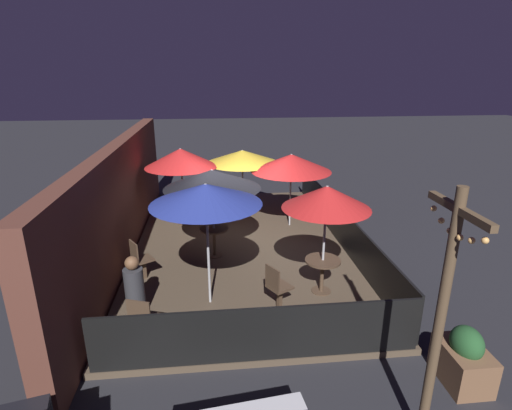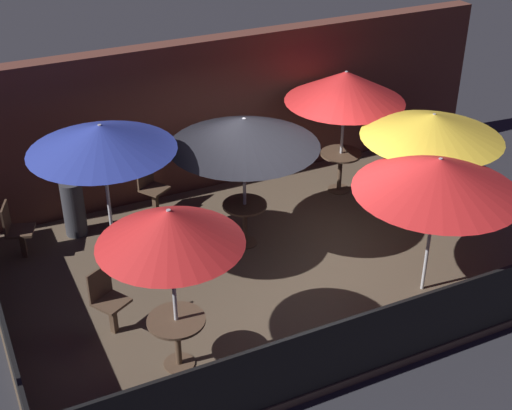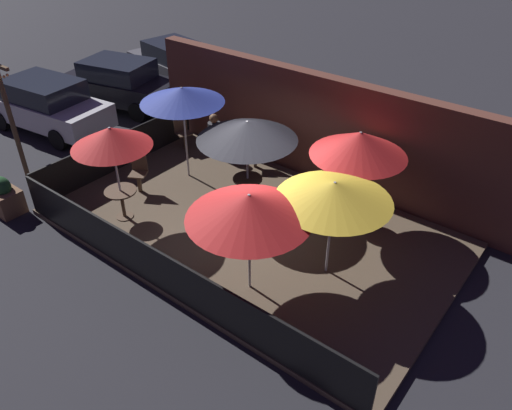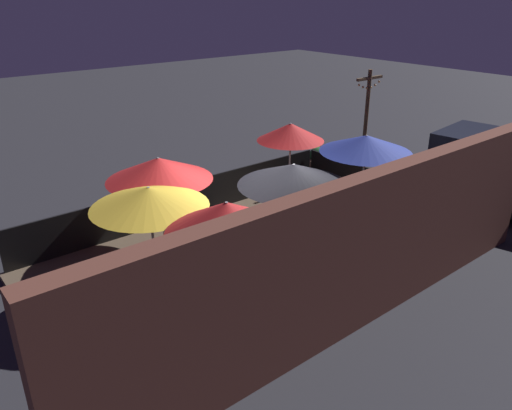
% 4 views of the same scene
% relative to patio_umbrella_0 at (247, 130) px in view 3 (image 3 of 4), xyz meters
% --- Properties ---
extents(ground_plane, '(60.00, 60.00, 0.00)m').
position_rel_patio_umbrella_0_xyz_m(ground_plane, '(0.60, -0.67, -2.08)').
color(ground_plane, '#26262B').
extents(patio_deck, '(9.01, 5.40, 0.12)m').
position_rel_patio_umbrella_0_xyz_m(patio_deck, '(0.60, -0.67, -2.02)').
color(patio_deck, brown).
rests_on(patio_deck, ground_plane).
extents(building_wall, '(10.61, 0.36, 2.83)m').
position_rel_patio_umbrella_0_xyz_m(building_wall, '(0.60, 2.26, -0.66)').
color(building_wall, brown).
rests_on(building_wall, ground_plane).
extents(fence_front, '(8.81, 0.05, 0.95)m').
position_rel_patio_umbrella_0_xyz_m(fence_front, '(0.60, -3.33, -1.48)').
color(fence_front, black).
rests_on(fence_front, patio_deck).
extents(fence_side_left, '(0.05, 5.20, 0.95)m').
position_rel_patio_umbrella_0_xyz_m(fence_side_left, '(-3.86, -0.67, -1.48)').
color(fence_side_left, black).
rests_on(fence_side_left, patio_deck).
extents(patio_umbrella_0, '(2.29, 2.29, 2.18)m').
position_rel_patio_umbrella_0_xyz_m(patio_umbrella_0, '(0.00, 0.00, 0.00)').
color(patio_umbrella_0, '#B2B2B7').
rests_on(patio_umbrella_0, patio_deck).
extents(patio_umbrella_1, '(2.07, 2.07, 2.27)m').
position_rel_patio_umbrella_0_xyz_m(patio_umbrella_1, '(2.30, 0.88, 0.04)').
color(patio_umbrella_1, '#B2B2B7').
rests_on(patio_umbrella_1, patio_deck).
extents(patio_umbrella_2, '(1.73, 1.73, 2.28)m').
position_rel_patio_umbrella_0_xyz_m(patio_umbrella_2, '(-1.94, -2.19, 0.09)').
color(patio_umbrella_2, '#B2B2B7').
rests_on(patio_umbrella_2, patio_deck).
extents(patio_umbrella_3, '(2.21, 2.21, 2.09)m').
position_rel_patio_umbrella_0_xyz_m(patio_umbrella_3, '(2.76, -0.91, -0.06)').
color(patio_umbrella_3, '#B2B2B7').
rests_on(patio_umbrella_3, patio_deck).
extents(patio_umbrella_4, '(2.29, 2.29, 2.13)m').
position_rel_patio_umbrella_0_xyz_m(patio_umbrella_4, '(1.84, -2.23, -0.08)').
color(patio_umbrella_4, '#B2B2B7').
rests_on(patio_umbrella_4, patio_deck).
extents(patio_umbrella_5, '(2.07, 2.07, 2.44)m').
position_rel_patio_umbrella_0_xyz_m(patio_umbrella_5, '(-2.10, 0.11, 0.28)').
color(patio_umbrella_5, '#B2B2B7').
rests_on(patio_umbrella_5, patio_deck).
extents(dining_table_0, '(0.70, 0.70, 0.73)m').
position_rel_patio_umbrella_0_xyz_m(dining_table_0, '(0.00, -0.00, -1.39)').
color(dining_table_0, '#4C3828').
rests_on(dining_table_0, patio_deck).
extents(dining_table_1, '(0.73, 0.73, 0.75)m').
position_rel_patio_umbrella_0_xyz_m(dining_table_1, '(2.30, 0.88, -1.38)').
color(dining_table_1, '#4C3828').
rests_on(dining_table_1, patio_deck).
extents(dining_table_2, '(0.73, 0.73, 0.73)m').
position_rel_patio_umbrella_0_xyz_m(dining_table_2, '(-1.94, -2.19, -1.40)').
color(dining_table_2, '#4C3828').
rests_on(dining_table_2, patio_deck).
extents(patio_chair_0, '(0.51, 0.51, 0.93)m').
position_rel_patio_umbrella_0_xyz_m(patio_chair_0, '(-3.34, 1.17, -1.45)').
color(patio_chair_0, '#4C3828').
rests_on(patio_chair_0, patio_deck).
extents(patio_chair_1, '(0.55, 0.55, 0.95)m').
position_rel_patio_umbrella_0_xyz_m(patio_chair_1, '(-2.54, -1.16, -1.43)').
color(patio_chair_1, '#4C3828').
rests_on(patio_chair_1, patio_deck).
extents(patio_chair_2, '(0.55, 0.55, 0.92)m').
position_rel_patio_umbrella_0_xyz_m(patio_chair_2, '(-1.02, 1.61, -1.46)').
color(patio_chair_2, '#4C3828').
rests_on(patio_chair_2, patio_deck).
extents(patron_0, '(0.48, 0.48, 1.20)m').
position_rel_patio_umbrella_0_xyz_m(patron_0, '(-2.38, 1.48, -1.42)').
color(patron_0, '#333338').
rests_on(patron_0, patio_deck).
extents(planter_box, '(0.85, 0.59, 0.94)m').
position_rel_patio_umbrella_0_xyz_m(planter_box, '(-4.51, -3.67, -1.67)').
color(planter_box, brown).
rests_on(planter_box, ground_plane).
extents(light_post, '(1.10, 0.12, 3.38)m').
position_rel_patio_umbrella_0_xyz_m(light_post, '(-5.41, -2.57, -0.17)').
color(light_post, brown).
rests_on(light_post, ground_plane).
extents(parked_car_0, '(4.38, 2.20, 1.62)m').
position_rel_patio_umbrella_0_xyz_m(parked_car_0, '(-7.70, -0.37, -1.23)').
color(parked_car_0, silver).
rests_on(parked_car_0, ground_plane).
extents(parked_car_1, '(4.30, 2.59, 1.62)m').
position_rel_patio_umbrella_0_xyz_m(parked_car_1, '(-7.39, 2.23, -1.24)').
color(parked_car_1, black).
rests_on(parked_car_1, ground_plane).
extents(parked_car_2, '(4.68, 2.40, 1.62)m').
position_rel_patio_umbrella_0_xyz_m(parked_car_2, '(-7.19, 4.83, -1.23)').
color(parked_car_2, '#5B5B60').
rests_on(parked_car_2, ground_plane).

